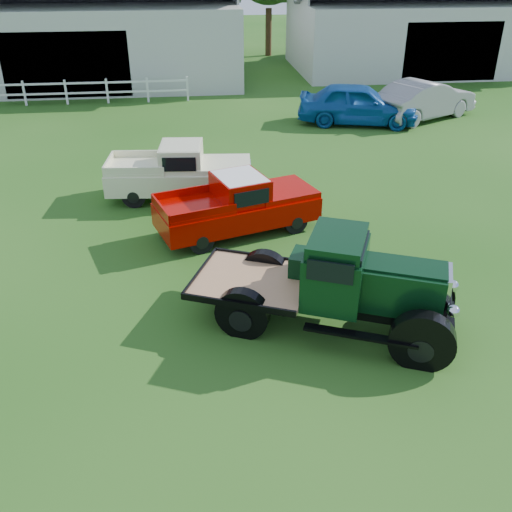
{
  "coord_description": "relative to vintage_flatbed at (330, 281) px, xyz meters",
  "views": [
    {
      "loc": [
        -1.13,
        -9.64,
        7.03
      ],
      "look_at": [
        0.2,
        1.2,
        1.05
      ],
      "focal_mm": 40.0,
      "sensor_mm": 36.0,
      "label": 1
    }
  ],
  "objects": [
    {
      "name": "vintage_flatbed",
      "position": [
        0.0,
        0.0,
        0.0
      ],
      "size": [
        5.75,
        4.05,
        2.12
      ],
      "primitive_type": null,
      "rotation": [
        0.0,
        0.0,
        -0.4
      ],
      "color": "black",
      "rests_on": "ground"
    },
    {
      "name": "misc_car_grey",
      "position": [
        8.08,
        15.33,
        -0.2
      ],
      "size": [
        5.48,
        4.1,
        1.73
      ],
      "primitive_type": "imported",
      "rotation": [
        0.0,
        0.0,
        2.07
      ],
      "color": "gray",
      "rests_on": "ground"
    },
    {
      "name": "shed_right",
      "position": [
        12.45,
        27.05,
        1.54
      ],
      "size": [
        16.8,
        9.2,
        5.2
      ],
      "primitive_type": null,
      "color": "#B5B5B5",
      "rests_on": "ground"
    },
    {
      "name": "misc_car_blue",
      "position": [
        4.85,
        14.84,
        -0.17
      ],
      "size": [
        5.58,
        3.38,
        1.78
      ],
      "primitive_type": "imported",
      "rotation": [
        0.0,
        0.0,
        1.31
      ],
      "color": "#134C96",
      "rests_on": "ground"
    },
    {
      "name": "red_pickup",
      "position": [
        -1.45,
        4.61,
        -0.23
      ],
      "size": [
        4.85,
        3.06,
        1.65
      ],
      "primitive_type": null,
      "rotation": [
        0.0,
        0.0,
        0.31
      ],
      "color": "#A40500",
      "rests_on": "ground"
    },
    {
      "name": "ground",
      "position": [
        -1.55,
        0.05,
        -1.06
      ],
      "size": [
        120.0,
        120.0,
        0.0
      ],
      "primitive_type": "plane",
      "color": "#1A4C0F"
    },
    {
      "name": "white_pickup",
      "position": [
        -3.0,
        7.32,
        -0.22
      ],
      "size": [
        4.72,
        2.18,
        1.68
      ],
      "primitive_type": null,
      "rotation": [
        0.0,
        0.0,
        -0.09
      ],
      "color": "beige",
      "rests_on": "ground"
    },
    {
      "name": "fence_rail",
      "position": [
        -9.55,
        20.05,
        -0.46
      ],
      "size": [
        14.2,
        0.16,
        1.2
      ],
      "primitive_type": null,
      "color": "white",
      "rests_on": "ground"
    },
    {
      "name": "shed_left",
      "position": [
        -8.55,
        26.05,
        1.74
      ],
      "size": [
        18.8,
        10.2,
        5.6
      ],
      "primitive_type": null,
      "color": "#B5B5B5",
      "rests_on": "ground"
    }
  ]
}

